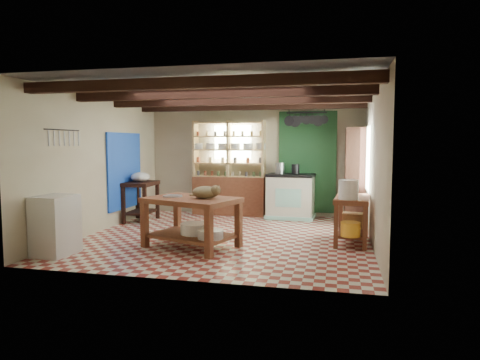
% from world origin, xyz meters
% --- Properties ---
extents(floor, '(5.00, 5.00, 0.02)m').
position_xyz_m(floor, '(0.00, 0.00, -0.01)').
color(floor, maroon).
rests_on(floor, ground).
extents(ceiling, '(5.00, 5.00, 0.02)m').
position_xyz_m(ceiling, '(0.00, 0.00, 2.60)').
color(ceiling, '#4A4A4F').
rests_on(ceiling, wall_back).
extents(wall_back, '(5.00, 0.04, 2.60)m').
position_xyz_m(wall_back, '(0.00, 2.50, 1.30)').
color(wall_back, beige).
rests_on(wall_back, floor).
extents(wall_front, '(5.00, 0.04, 2.60)m').
position_xyz_m(wall_front, '(0.00, -2.50, 1.30)').
color(wall_front, beige).
rests_on(wall_front, floor).
extents(wall_left, '(0.04, 5.00, 2.60)m').
position_xyz_m(wall_left, '(-2.50, 0.00, 1.30)').
color(wall_left, beige).
rests_on(wall_left, floor).
extents(wall_right, '(0.04, 5.00, 2.60)m').
position_xyz_m(wall_right, '(2.50, 0.00, 1.30)').
color(wall_right, beige).
rests_on(wall_right, floor).
extents(ceiling_beams, '(5.00, 3.80, 0.15)m').
position_xyz_m(ceiling_beams, '(0.00, 0.00, 2.48)').
color(ceiling_beams, black).
rests_on(ceiling_beams, ceiling).
extents(blue_wall_patch, '(0.04, 1.40, 1.60)m').
position_xyz_m(blue_wall_patch, '(-2.47, 0.90, 1.10)').
color(blue_wall_patch, blue).
rests_on(blue_wall_patch, wall_left).
extents(green_wall_patch, '(1.30, 0.04, 2.30)m').
position_xyz_m(green_wall_patch, '(1.25, 2.47, 1.25)').
color(green_wall_patch, '#1D4925').
rests_on(green_wall_patch, wall_back).
extents(window_back, '(0.90, 0.02, 0.80)m').
position_xyz_m(window_back, '(-0.50, 2.48, 1.70)').
color(window_back, silver).
rests_on(window_back, wall_back).
extents(window_right, '(0.02, 1.30, 1.20)m').
position_xyz_m(window_right, '(2.48, 1.00, 1.40)').
color(window_right, silver).
rests_on(window_right, wall_right).
extents(utensil_rail, '(0.06, 0.90, 0.28)m').
position_xyz_m(utensil_rail, '(-2.44, -1.20, 1.78)').
color(utensil_rail, black).
rests_on(utensil_rail, wall_left).
extents(pot_rack, '(0.86, 0.12, 0.36)m').
position_xyz_m(pot_rack, '(1.25, 2.05, 2.18)').
color(pot_rack, black).
rests_on(pot_rack, ceiling).
extents(shelving_unit, '(1.70, 0.34, 2.20)m').
position_xyz_m(shelving_unit, '(-0.55, 2.31, 1.10)').
color(shelving_unit, '#D5B47B').
rests_on(shelving_unit, floor).
extents(tall_rack, '(0.40, 0.86, 2.00)m').
position_xyz_m(tall_rack, '(2.28, 1.80, 1.00)').
color(tall_rack, black).
rests_on(tall_rack, floor).
extents(work_table, '(1.66, 1.37, 0.81)m').
position_xyz_m(work_table, '(-0.37, -0.87, 0.40)').
color(work_table, brown).
rests_on(work_table, floor).
extents(stove, '(1.06, 0.75, 1.00)m').
position_xyz_m(stove, '(0.92, 2.15, 0.50)').
color(stove, beige).
rests_on(stove, floor).
extents(prep_table, '(0.63, 0.88, 0.86)m').
position_xyz_m(prep_table, '(-2.20, 1.08, 0.43)').
color(prep_table, black).
rests_on(prep_table, floor).
extents(white_cabinet, '(0.53, 0.63, 0.90)m').
position_xyz_m(white_cabinet, '(-2.22, -1.77, 0.45)').
color(white_cabinet, silver).
rests_on(white_cabinet, floor).
extents(right_counter, '(0.64, 1.14, 0.79)m').
position_xyz_m(right_counter, '(2.18, 0.02, 0.39)').
color(right_counter, brown).
rests_on(right_counter, floor).
extents(cat, '(0.48, 0.40, 0.20)m').
position_xyz_m(cat, '(-0.11, -0.90, 0.91)').
color(cat, '#958157').
rests_on(cat, work_table).
extents(steel_tray, '(0.41, 0.41, 0.02)m').
position_xyz_m(steel_tray, '(-0.71, -0.80, 0.82)').
color(steel_tray, '#A5A5AC').
rests_on(steel_tray, work_table).
extents(basin_large, '(0.64, 0.64, 0.17)m').
position_xyz_m(basin_large, '(-0.30, -0.84, 0.30)').
color(basin_large, silver).
rests_on(basin_large, work_table).
extents(basin_small, '(0.51, 0.51, 0.14)m').
position_xyz_m(basin_small, '(0.03, -1.11, 0.28)').
color(basin_small, silver).
rests_on(basin_small, work_table).
extents(kettle_left, '(0.22, 0.22, 0.24)m').
position_xyz_m(kettle_left, '(0.67, 2.16, 1.12)').
color(kettle_left, '#A5A5AC').
rests_on(kettle_left, stove).
extents(kettle_right, '(0.18, 0.18, 0.22)m').
position_xyz_m(kettle_right, '(1.01, 2.14, 1.11)').
color(kettle_right, black).
rests_on(kettle_right, stove).
extents(enamel_bowl, '(0.43, 0.43, 0.21)m').
position_xyz_m(enamel_bowl, '(-2.20, 1.08, 0.96)').
color(enamel_bowl, silver).
rests_on(enamel_bowl, prep_table).
extents(white_bucket, '(0.34, 0.34, 0.31)m').
position_xyz_m(white_bucket, '(2.10, -0.33, 0.94)').
color(white_bucket, silver).
rests_on(white_bucket, right_counter).
extents(wicker_basket, '(0.38, 0.31, 0.25)m').
position_xyz_m(wicker_basket, '(2.20, 0.32, 0.33)').
color(wicker_basket, '#A16D41').
rests_on(wicker_basket, right_counter).
extents(yellow_tub, '(0.33, 0.33, 0.23)m').
position_xyz_m(yellow_tub, '(2.14, -0.43, 0.32)').
color(yellow_tub, '#F5A828').
rests_on(yellow_tub, right_counter).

